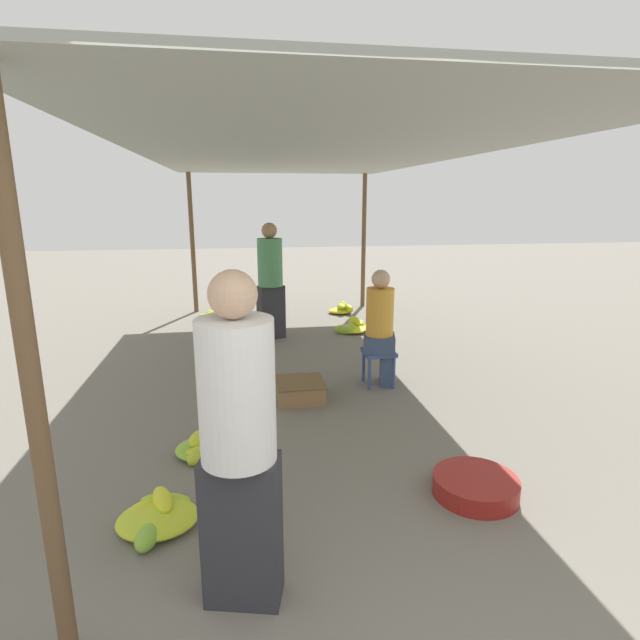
# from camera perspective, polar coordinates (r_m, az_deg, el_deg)

# --- Properties ---
(canopy_post_front_left) EXTENTS (0.08, 0.08, 2.49)m
(canopy_post_front_left) POSITION_cam_1_polar(r_m,az_deg,el_deg) (2.29, -29.85, -8.18)
(canopy_post_front_left) COLOR brown
(canopy_post_front_left) RESTS_ON ground
(canopy_post_back_left) EXTENTS (0.08, 0.08, 2.49)m
(canopy_post_back_left) POSITION_cam_1_polar(r_m,az_deg,el_deg) (9.35, -14.37, 8.42)
(canopy_post_back_left) COLOR brown
(canopy_post_back_left) RESTS_ON ground
(canopy_post_back_right) EXTENTS (0.08, 0.08, 2.49)m
(canopy_post_back_right) POSITION_cam_1_polar(r_m,az_deg,el_deg) (9.61, 5.02, 8.91)
(canopy_post_back_right) COLOR brown
(canopy_post_back_right) RESTS_ON ground
(canopy_tarp) EXTENTS (3.57, 7.69, 0.04)m
(canopy_tarp) POSITION_cam_1_polar(r_m,az_deg,el_deg) (5.71, -1.59, 18.49)
(canopy_tarp) COLOR #9EA399
(canopy_tarp) RESTS_ON canopy_post_front_left
(vendor_foreground) EXTENTS (0.44, 0.44, 1.72)m
(vendor_foreground) POSITION_cam_1_polar(r_m,az_deg,el_deg) (2.50, -9.28, -13.44)
(vendor_foreground) COLOR #2D2D33
(vendor_foreground) RESTS_ON ground
(stool) EXTENTS (0.34, 0.34, 0.40)m
(stool) POSITION_cam_1_polar(r_m,az_deg,el_deg) (5.58, 6.71, -4.25)
(stool) COLOR #384C84
(stool) RESTS_ON ground
(vendor_seated) EXTENTS (0.41, 0.41, 1.30)m
(vendor_seated) POSITION_cam_1_polar(r_m,az_deg,el_deg) (5.50, 6.98, -0.73)
(vendor_seated) COLOR #384766
(vendor_seated) RESTS_ON ground
(basin_black) EXTENTS (0.59, 0.59, 0.14)m
(basin_black) POSITION_cam_1_polar(r_m,az_deg,el_deg) (3.85, 17.34, -17.66)
(basin_black) COLOR maroon
(basin_black) RESTS_ON ground
(banana_pile_left_0) EXTENTS (0.51, 0.49, 0.18)m
(banana_pile_left_0) POSITION_cam_1_polar(r_m,az_deg,el_deg) (4.28, -12.91, -14.02)
(banana_pile_left_0) COLOR #C7D428
(banana_pile_left_0) RESTS_ON ground
(banana_pile_left_1) EXTENTS (0.51, 0.59, 0.16)m
(banana_pile_left_1) POSITION_cam_1_polar(r_m,az_deg,el_deg) (3.58, -18.12, -20.53)
(banana_pile_left_1) COLOR yellow
(banana_pile_left_1) RESTS_ON ground
(banana_pile_left_2) EXTENTS (0.57, 0.51, 0.29)m
(banana_pile_left_2) POSITION_cam_1_polar(r_m,az_deg,el_deg) (7.90, -9.87, -0.77)
(banana_pile_left_2) COLOR yellow
(banana_pile_left_2) RESTS_ON ground
(banana_pile_left_3) EXTENTS (0.54, 0.45, 0.19)m
(banana_pile_left_3) POSITION_cam_1_polar(r_m,az_deg,el_deg) (8.62, -12.46, 0.19)
(banana_pile_left_3) COLOR #AAC82E
(banana_pile_left_3) RESTS_ON ground
(banana_pile_right_0) EXTENTS (0.61, 0.51, 0.24)m
(banana_pile_right_0) POSITION_cam_1_polar(r_m,az_deg,el_deg) (7.83, 3.81, -0.84)
(banana_pile_right_0) COLOR yellow
(banana_pile_right_0) RESTS_ON ground
(banana_pile_right_1) EXTENTS (0.45, 0.44, 0.22)m
(banana_pile_right_1) POSITION_cam_1_polar(r_m,az_deg,el_deg) (9.08, 2.60, 1.29)
(banana_pile_right_1) COLOR #B5CD2C
(banana_pile_right_1) RESTS_ON ground
(crate_near) EXTENTS (0.49, 0.49, 0.20)m
(crate_near) POSITION_cam_1_polar(r_m,az_deg,el_deg) (5.23, -2.29, -7.99)
(crate_near) COLOR olive
(crate_near) RESTS_ON ground
(shopper_walking_mid) EXTENTS (0.47, 0.47, 1.71)m
(shopper_walking_mid) POSITION_cam_1_polar(r_m,az_deg,el_deg) (7.35, -5.69, 4.63)
(shopper_walking_mid) COLOR #2D2D33
(shopper_walking_mid) RESTS_ON ground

